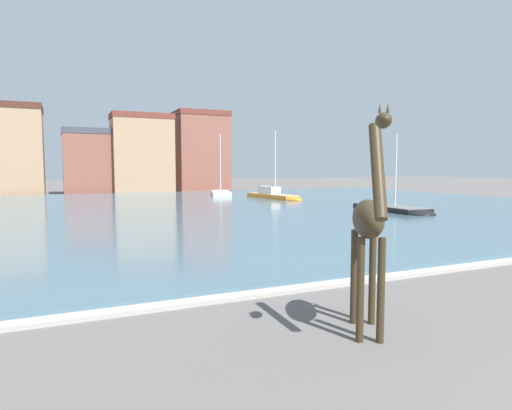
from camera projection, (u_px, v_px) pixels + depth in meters
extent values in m
cube|color=#476675|center=(161.00, 210.00, 36.56)|extent=(78.49, 50.48, 0.31)
cube|color=#ADA89E|center=(337.00, 284.00, 13.41)|extent=(78.49, 0.50, 0.12)
cylinder|color=#382B19|center=(381.00, 291.00, 8.93)|extent=(0.16, 0.16, 2.20)
cylinder|color=#382B19|center=(360.00, 290.00, 8.97)|extent=(0.16, 0.16, 2.20)
cylinder|color=#382B19|center=(372.00, 277.00, 10.02)|extent=(0.16, 0.16, 2.20)
cylinder|color=#382B19|center=(354.00, 277.00, 10.06)|extent=(0.16, 0.16, 2.20)
ellipsoid|color=#382B19|center=(368.00, 219.00, 9.38)|extent=(1.41, 1.79, 0.84)
cylinder|color=#382B19|center=(378.00, 170.00, 8.24)|extent=(0.79, 1.11, 1.88)
ellipsoid|color=#382B19|center=(384.00, 121.00, 7.70)|extent=(0.50, 0.59, 0.28)
cone|color=#382B19|center=(388.00, 108.00, 7.67)|extent=(0.06, 0.06, 0.16)
cone|color=#382B19|center=(380.00, 108.00, 7.69)|extent=(0.06, 0.06, 0.16)
cylinder|color=#382B19|center=(362.00, 230.00, 10.21)|extent=(0.16, 0.23, 0.89)
cube|color=white|center=(221.00, 195.00, 53.44)|extent=(4.02, 7.36, 0.77)
ellipsoid|color=white|center=(219.00, 193.00, 56.75)|extent=(2.53, 2.91, 0.73)
cube|color=silver|center=(221.00, 192.00, 53.41)|extent=(3.94, 7.22, 0.06)
cylinder|color=silver|center=(220.00, 163.00, 53.64)|extent=(0.12, 0.12, 7.12)
cylinder|color=silver|center=(221.00, 185.00, 52.64)|extent=(0.77, 2.39, 0.08)
cube|color=black|center=(390.00, 210.00, 34.20)|extent=(2.55, 6.69, 0.65)
ellipsoid|color=black|center=(420.00, 214.00, 31.31)|extent=(2.19, 2.38, 0.62)
cube|color=slate|center=(391.00, 206.00, 34.17)|extent=(2.50, 6.55, 0.06)
cylinder|color=silver|center=(396.00, 170.00, 33.48)|extent=(0.12, 0.12, 5.67)
cylinder|color=silver|center=(385.00, 194.00, 34.71)|extent=(0.14, 2.32, 0.08)
cube|color=orange|center=(272.00, 198.00, 48.74)|extent=(2.73, 8.34, 0.71)
ellipsoid|color=orange|center=(292.00, 200.00, 45.41)|extent=(1.94, 3.03, 0.68)
cube|color=#E2A56E|center=(272.00, 194.00, 48.71)|extent=(2.67, 8.18, 0.06)
cube|color=silver|center=(269.00, 190.00, 49.20)|extent=(1.58, 2.99, 0.81)
cylinder|color=silver|center=(275.00, 163.00, 47.89)|extent=(0.12, 0.12, 7.01)
cylinder|color=silver|center=(268.00, 186.00, 49.34)|extent=(0.41, 2.86, 0.08)
cube|color=tan|center=(10.00, 153.00, 57.16)|extent=(7.92, 6.84, 11.18)
cube|color=#51281E|center=(8.00, 107.00, 56.66)|extent=(8.08, 6.97, 0.80)
cube|color=#8E5142|center=(90.00, 165.00, 61.05)|extent=(6.93, 5.79, 8.30)
cube|color=#42424C|center=(89.00, 132.00, 60.67)|extent=(7.06, 5.91, 0.80)
cube|color=tan|center=(142.00, 157.00, 62.65)|extent=(8.39, 5.03, 10.60)
cube|color=brown|center=(142.00, 117.00, 62.18)|extent=(8.56, 5.13, 0.80)
cube|color=#8E5142|center=(200.00, 154.00, 68.93)|extent=(7.92, 6.78, 11.71)
cube|color=brown|center=(200.00, 115.00, 68.41)|extent=(8.07, 6.91, 0.80)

